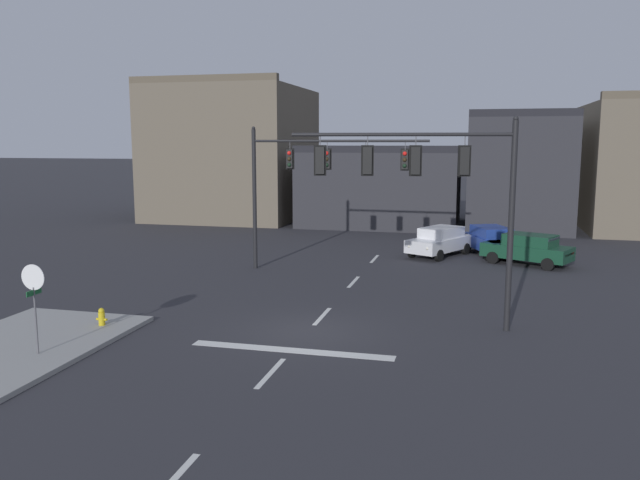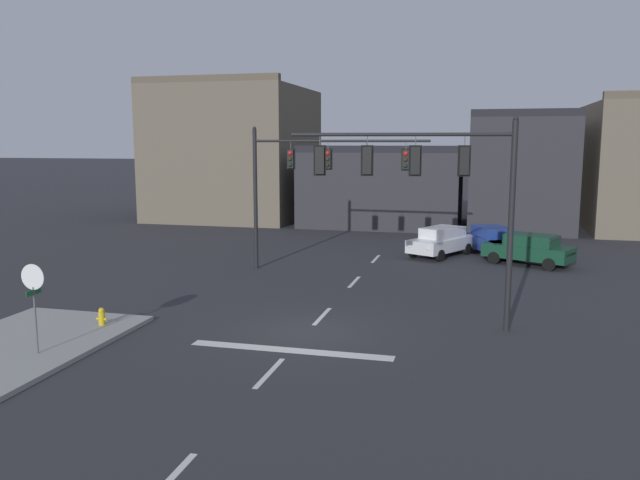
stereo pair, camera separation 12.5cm
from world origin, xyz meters
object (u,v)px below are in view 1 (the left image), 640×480
car_lot_middle (440,241)px  car_lot_farside (527,249)px  signal_mast_near_side (435,180)px  signal_mast_far_side (312,171)px  stop_sign (34,287)px  car_lot_nearside (492,240)px  fire_hydrant (102,320)px

car_lot_middle → car_lot_farside: (4.57, -1.57, 0.00)m
signal_mast_near_side → car_lot_middle: (-0.61, 14.37, -4.20)m
signal_mast_far_side → stop_sign: bearing=-107.6°
car_lot_nearside → fire_hydrant: car_lot_nearside is taller
car_lot_middle → signal_mast_near_side: bearing=-87.6°
signal_mast_near_side → fire_hydrant: signal_mast_near_side is taller
signal_mast_near_side → stop_sign: size_ratio=2.60×
signal_mast_near_side → car_lot_middle: 14.98m
car_lot_nearside → car_lot_farside: 3.04m
signal_mast_near_side → signal_mast_far_side: bearing=127.3°
signal_mast_near_side → fire_hydrant: bearing=-165.2°
signal_mast_far_side → car_lot_middle: (5.84, 5.89, -4.10)m
car_lot_nearside → signal_mast_far_side: bearing=-141.8°
car_lot_farside → fire_hydrant: size_ratio=6.33×
car_lot_farside → car_lot_nearside: bearing=125.4°
signal_mast_far_side → stop_sign: 15.40m
signal_mast_near_side → car_lot_nearside: signal_mast_near_side is taller
car_lot_farside → car_lot_middle: bearing=161.0°
stop_sign → car_lot_farside: size_ratio=0.60×
car_lot_farside → stop_sign: bearing=-128.7°
stop_sign → car_lot_farside: (15.01, 18.75, -1.29)m
stop_sign → fire_hydrant: size_ratio=3.77×
car_lot_nearside → signal_mast_near_side: bearing=-98.2°
signal_mast_near_side → stop_sign: signal_mast_near_side is taller
signal_mast_near_side → car_lot_farside: signal_mast_near_side is taller
signal_mast_far_side → car_lot_farside: (10.42, 4.32, -4.10)m
car_lot_middle → fire_hydrant: car_lot_middle is taller
signal_mast_far_side → fire_hydrant: bearing=-111.4°
signal_mast_near_side → car_lot_nearside: (2.20, 15.27, -4.20)m
car_lot_nearside → car_lot_middle: bearing=-162.1°
car_lot_middle → stop_sign: bearing=-117.2°
fire_hydrant → car_lot_farside: bearing=46.5°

